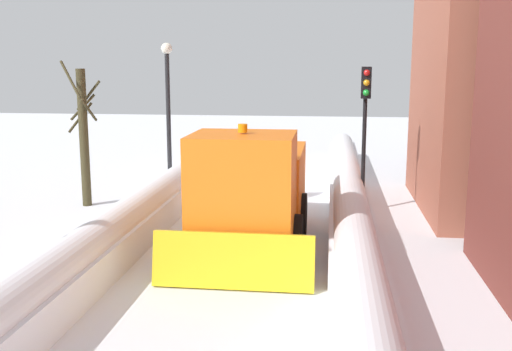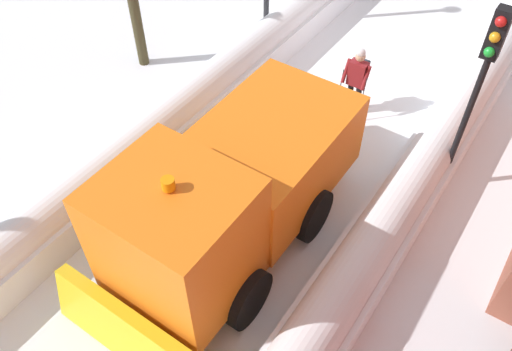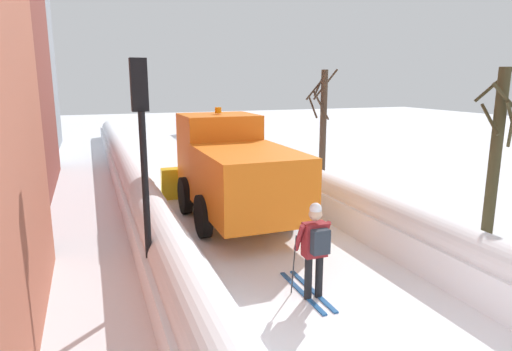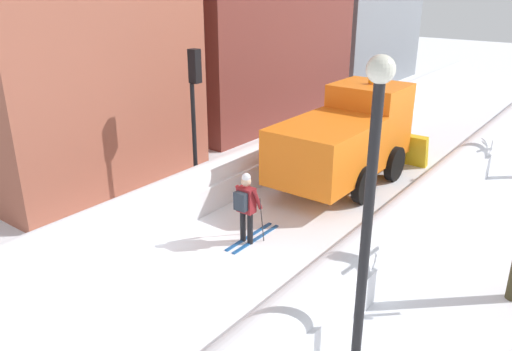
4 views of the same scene
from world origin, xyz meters
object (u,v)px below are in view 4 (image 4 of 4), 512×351
plow_truck (348,137)px  traffic_light_pole (195,97)px  skier (246,205)px  street_lamp (371,185)px

plow_truck → traffic_light_pole: 4.90m
skier → street_lamp: size_ratio=0.35×
plow_truck → street_lamp: bearing=-60.9°
traffic_light_pole → street_lamp: 7.64m
traffic_light_pole → skier: bearing=-25.0°
plow_truck → street_lamp: (3.99, -7.17, 1.76)m
traffic_light_pole → plow_truck: bearing=52.7°
skier → plow_truck: bearing=89.4°
skier → traffic_light_pole: traffic_light_pole is taller
street_lamp → skier: bearing=151.6°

